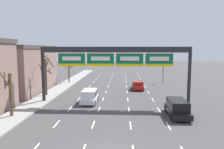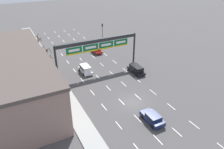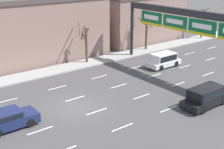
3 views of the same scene
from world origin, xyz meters
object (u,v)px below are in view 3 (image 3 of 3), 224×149
at_px(tree_bare_closest, 147,27).
at_px(tree_bare_second, 86,42).
at_px(suv_white, 163,59).
at_px(tree_bare_third, 203,21).
at_px(sign_gantry, 190,21).
at_px(car_navy, 8,119).
at_px(suv_black, 206,96).

bearing_deg(tree_bare_closest, tree_bare_second, -90.63).
bearing_deg(suv_white, tree_bare_third, 112.22).
bearing_deg(suv_white, tree_bare_second, -137.69).
relative_size(suv_white, tree_bare_second, 0.88).
xyz_separation_m(sign_gantry, car_navy, (-0.11, -19.73, -5.06)).
distance_m(sign_gantry, car_navy, 20.37).
xyz_separation_m(sign_gantry, tree_bare_closest, (-9.90, 3.51, -2.61)).
bearing_deg(car_navy, sign_gantry, 89.67).
xyz_separation_m(suv_white, car_navy, (3.05, -19.54, -0.18)).
height_order(suv_white, tree_bare_third, tree_bare_third).
bearing_deg(tree_bare_closest, car_navy, -67.16).
bearing_deg(suv_black, car_navy, -114.18).
xyz_separation_m(tree_bare_second, tree_bare_third, (0.41, 22.01, 0.19)).
distance_m(suv_black, tree_bare_second, 16.53).
distance_m(tree_bare_second, tree_bare_third, 22.01).
distance_m(suv_white, tree_bare_third, 17.14).
bearing_deg(tree_bare_third, sign_gantry, -58.35).
xyz_separation_m(sign_gantry, tree_bare_third, (-9.60, 15.58, -3.00)).
distance_m(sign_gantry, suv_white, 5.82).
relative_size(sign_gantry, tree_bare_second, 3.88).
relative_size(car_navy, tree_bare_closest, 0.72).
relative_size(sign_gantry, tree_bare_closest, 3.28).
bearing_deg(tree_bare_second, tree_bare_third, 88.94).
distance_m(tree_bare_closest, tree_bare_third, 12.08).
xyz_separation_m(suv_black, tree_bare_closest, (-16.30, 8.75, 2.26)).
relative_size(sign_gantry, car_navy, 4.56).
bearing_deg(tree_bare_closest, sign_gantry, -19.53).
bearing_deg(tree_bare_closest, suv_black, -28.24).
bearing_deg(car_navy, tree_bare_second, 126.66).
distance_m(suv_white, suv_black, 10.81).
height_order(sign_gantry, suv_white, sign_gantry).
distance_m(suv_white, tree_bare_closest, 8.02).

